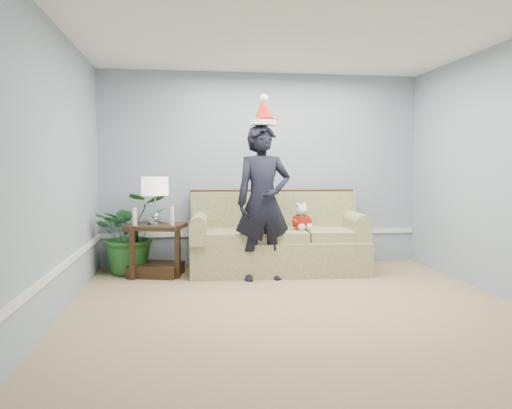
{
  "coord_description": "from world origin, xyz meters",
  "views": [
    {
      "loc": [
        -1.07,
        -4.48,
        1.38
      ],
      "look_at": [
        -0.22,
        1.55,
        0.93
      ],
      "focal_mm": 35.0,
      "sensor_mm": 36.0,
      "label": 1
    }
  ],
  "objects_px": {
    "table_lamp": "(155,188)",
    "teddy_bear": "(301,220)",
    "houseplant": "(131,233)",
    "sofa": "(277,243)",
    "side_table": "(156,256)",
    "man": "(263,203)"
  },
  "relations": [
    {
      "from": "side_table",
      "to": "man",
      "type": "relative_size",
      "value": 0.43
    },
    {
      "from": "table_lamp",
      "to": "teddy_bear",
      "type": "xyz_separation_m",
      "value": [
        1.89,
        -0.05,
        -0.43
      ]
    },
    {
      "from": "table_lamp",
      "to": "man",
      "type": "distance_m",
      "value": 1.4
    },
    {
      "from": "man",
      "to": "teddy_bear",
      "type": "height_order",
      "value": "man"
    },
    {
      "from": "man",
      "to": "sofa",
      "type": "bearing_deg",
      "value": 53.1
    },
    {
      "from": "table_lamp",
      "to": "houseplant",
      "type": "distance_m",
      "value": 0.7
    },
    {
      "from": "side_table",
      "to": "man",
      "type": "bearing_deg",
      "value": -17.07
    },
    {
      "from": "teddy_bear",
      "to": "side_table",
      "type": "bearing_deg",
      "value": 157.79
    },
    {
      "from": "sofa",
      "to": "table_lamp",
      "type": "xyz_separation_m",
      "value": [
        -1.6,
        -0.06,
        0.74
      ]
    },
    {
      "from": "side_table",
      "to": "teddy_bear",
      "type": "height_order",
      "value": "teddy_bear"
    },
    {
      "from": "table_lamp",
      "to": "houseplant",
      "type": "relative_size",
      "value": 0.57
    },
    {
      "from": "side_table",
      "to": "houseplant",
      "type": "relative_size",
      "value": 0.76
    },
    {
      "from": "sofa",
      "to": "table_lamp",
      "type": "height_order",
      "value": "table_lamp"
    },
    {
      "from": "side_table",
      "to": "man",
      "type": "xyz_separation_m",
      "value": [
        1.32,
        -0.41,
        0.7
      ]
    },
    {
      "from": "sofa",
      "to": "houseplant",
      "type": "distance_m",
      "value": 1.93
    },
    {
      "from": "side_table",
      "to": "teddy_bear",
      "type": "bearing_deg",
      "value": -1.06
    },
    {
      "from": "side_table",
      "to": "teddy_bear",
      "type": "xyz_separation_m",
      "value": [
        1.89,
        -0.04,
        0.44
      ]
    },
    {
      "from": "side_table",
      "to": "teddy_bear",
      "type": "distance_m",
      "value": 1.94
    },
    {
      "from": "side_table",
      "to": "houseplant",
      "type": "height_order",
      "value": "houseplant"
    },
    {
      "from": "man",
      "to": "table_lamp",
      "type": "bearing_deg",
      "value": 154.59
    },
    {
      "from": "table_lamp",
      "to": "teddy_bear",
      "type": "bearing_deg",
      "value": -1.52
    },
    {
      "from": "houseplant",
      "to": "side_table",
      "type": "bearing_deg",
      "value": -30.86
    }
  ]
}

